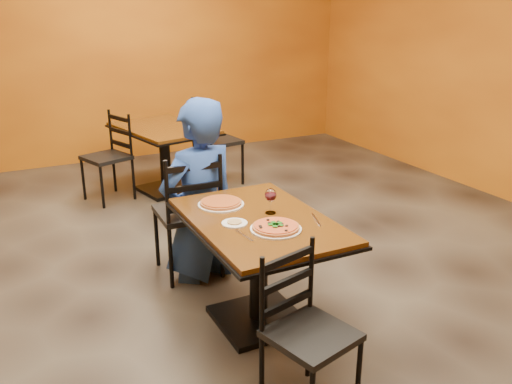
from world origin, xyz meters
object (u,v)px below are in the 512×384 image
chair_main_near (311,336)px  plate_far (221,204)px  pizza_main (276,227)px  table_second (164,144)px  table_main (259,246)px  chair_main_far (187,213)px  diner (199,190)px  chair_second_right (218,141)px  wine_glass (271,200)px  side_plate (235,223)px  chair_second_left (106,158)px  pizza_far (221,202)px  plate_main (276,229)px

chair_main_near → plate_far: size_ratio=2.81×
chair_main_near → pizza_main: size_ratio=3.07×
pizza_main → table_second: bearing=85.2°
table_main → plate_far: size_ratio=3.97×
chair_main_far → diner: bearing=131.1°
chair_main_near → diner: diner is taller
chair_second_right → wine_glass: (-0.81, -2.83, 0.33)m
table_second → wine_glass: wine_glass is taller
chair_main_near → side_plate: (-0.05, 0.83, 0.32)m
chair_main_near → diner: (0.03, 1.66, 0.27)m
pizza_main → side_plate: (-0.18, 0.19, -0.02)m
chair_main_far → chair_second_right: bearing=-116.6°
table_second → plate_far: 2.59m
table_second → chair_second_right: 0.65m
chair_second_right → pizza_main: size_ratio=3.58×
chair_main_far → chair_second_left: (-0.21, 1.98, -0.03)m
table_main → chair_second_right: chair_second_right is taller
pizza_far → wine_glass: size_ratio=1.56×
plate_main → pizza_far: pizza_far is taller
chair_second_left → pizza_far: size_ratio=3.36×
table_main → diner: bearing=96.9°
table_main → chair_main_far: chair_main_far is taller
chair_second_left → pizza_far: bearing=-13.8°
pizza_far → chair_main_near: bearing=-90.3°
table_second → plate_far: bearing=-98.7°
chair_second_right → diner: size_ratio=0.72×
chair_main_far → plate_main: size_ratio=3.22×
wine_glass → table_main: bearing=-156.9°
chair_main_near → wine_glass: bearing=60.4°
plate_main → wine_glass: size_ratio=1.72×
table_second → pizza_main: 3.10m
side_plate → wine_glass: (0.28, 0.06, 0.08)m
chair_main_far → pizza_main: size_ratio=3.51×
chair_second_left → plate_main: chair_second_left is taller
plate_main → pizza_main: size_ratio=1.09×
plate_main → pizza_main: (0.00, 0.00, 0.02)m
table_second → pizza_main: size_ratio=4.83×
chair_second_left → plate_far: chair_second_left is taller
diner → wine_glass: diner is taller
plate_main → plate_far: size_ratio=1.00×
plate_main → pizza_far: 0.55m
table_main → chair_main_far: (-0.17, 0.90, -0.06)m
chair_second_right → pizza_far: 2.77m
chair_second_right → side_plate: size_ratio=6.36×
chair_main_far → chair_second_right: 2.26m
chair_second_right → wine_glass: 2.96m
table_second → chair_main_far: 2.03m
table_second → wine_glass: (-0.16, -2.83, 0.28)m
plate_main → wine_glass: wine_glass is taller
table_main → plate_main: bearing=-87.7°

